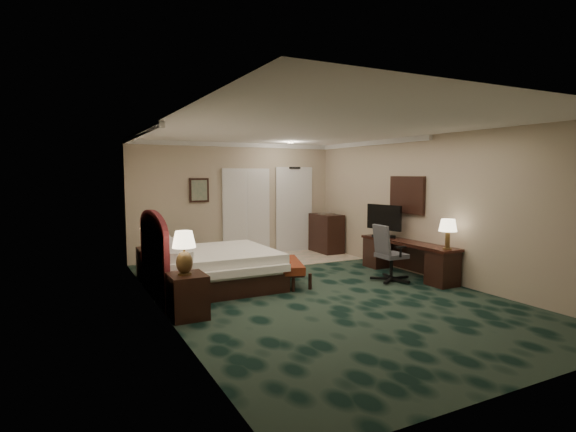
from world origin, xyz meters
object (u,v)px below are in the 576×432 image
nightstand_near (187,296)px  desk_chair (392,253)px  lamp_far (149,232)px  bed_bench (288,272)px  bed (214,269)px  lamp_near (184,253)px  desk (407,258)px  tv (384,221)px  minibar (326,233)px  nightstand_far (151,263)px

nightstand_near → desk_chair: size_ratio=0.57×
lamp_far → bed_bench: (2.14, -1.55, -0.67)m
bed → lamp_near: size_ratio=3.37×
lamp_near → desk: lamp_near is taller
lamp_near → tv: (4.45, 1.27, 0.10)m
lamp_near → minibar: bearing=38.2°
lamp_near → tv: 4.63m
bed → nightstand_near: 1.69m
lamp_far → bed_bench: bearing=-36.0°
bed → minibar: (3.58, 2.04, 0.16)m
nightstand_near → desk: (4.47, 0.60, 0.03)m
lamp_near → bed_bench: 2.49m
lamp_far → bed_bench: lamp_far is taller
bed → nightstand_near: bed is taller
tv → nightstand_near: bearing=-173.8°
desk → lamp_near: bearing=-172.2°
minibar → tv: bearing=-90.5°
nightstand_near → nightstand_far: (-0.01, 2.65, -0.01)m
desk → tv: tv is taller
lamp_far → minibar: bearing=11.2°
nightstand_far → desk: 4.93m
nightstand_far → tv: (4.43, -1.40, 0.71)m
nightstand_far → lamp_near: bearing=-90.6°
minibar → desk_chair: bearing=-100.0°
nightstand_far → minibar: minibar is taller
minibar → lamp_far: bearing=-168.8°
lamp_near → lamp_far: 2.63m
lamp_far → nightstand_near: bearing=-89.2°
nightstand_near → minibar: 5.65m
lamp_near → desk: bearing=7.8°
minibar → nightstand_far: bearing=-169.2°
lamp_far → minibar: lamp_far is taller
nightstand_far → lamp_far: 0.59m
bed → desk: bearing=-13.4°
bed → tv: bearing=-3.3°
nightstand_near → lamp_near: lamp_near is taller
bed_bench → tv: tv is taller
desk_chair → bed: bearing=161.9°
bed_bench → tv: size_ratio=1.41×
nightstand_far → tv: tv is taller
nightstand_far → desk: bearing=-24.6°
nightstand_far → bed_bench: 2.64m
bed_bench → minibar: bearing=65.3°
lamp_near → minibar: 5.70m
bed → desk_chair: size_ratio=1.92×
bed → nightstand_near: bearing=-120.3°
nightstand_far → desk_chair: size_ratio=0.55×
lamp_near → bed_bench: size_ratio=0.49×
desk → nightstand_near: bearing=-172.4°
desk_chair → minibar: desk_chair is taller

